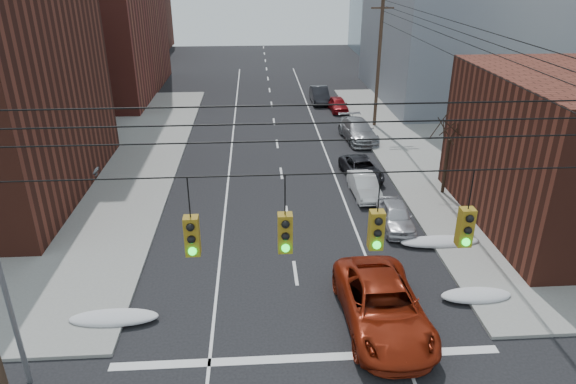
{
  "coord_description": "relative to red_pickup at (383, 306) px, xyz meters",
  "views": [
    {
      "loc": [
        -1.64,
        -7.71,
        13.04
      ],
      "look_at": [
        -0.18,
        14.35,
        3.0
      ],
      "focal_mm": 32.0,
      "sensor_mm": 36.0,
      "label": 1
    }
  ],
  "objects": [
    {
      "name": "building_brick_far",
      "position": [
        -29.06,
        65.86,
        5.1
      ],
      "size": [
        22.0,
        18.0,
        12.0
      ],
      "primitive_type": "cube",
      "color": "#4D2017",
      "rests_on": "ground"
    },
    {
      "name": "utility_pole_far",
      "position": [
        5.44,
        25.86,
        4.89
      ],
      "size": [
        2.2,
        0.28,
        11.0
      ],
      "color": "#473323",
      "rests_on": "ground"
    },
    {
      "name": "traffic_signals",
      "position": [
        -2.96,
        -5.17,
        6.27
      ],
      "size": [
        17.0,
        0.42,
        2.02
      ],
      "color": "black",
      "rests_on": "ground"
    },
    {
      "name": "bare_tree",
      "position": [
        6.53,
        11.86,
        1.42
      ],
      "size": [
        2.09,
        2.2,
        4.93
      ],
      "color": "black",
      "rests_on": "ground"
    },
    {
      "name": "snow_nw",
      "position": [
        -10.46,
        0.86,
        -0.69
      ],
      "size": [
        3.5,
        1.08,
        0.42
      ],
      "primitive_type": "ellipsoid",
      "color": "silver",
      "rests_on": "ground"
    },
    {
      "name": "snow_ne",
      "position": [
        4.34,
        1.36,
        -0.69
      ],
      "size": [
        3.0,
        1.08,
        0.42
      ],
      "primitive_type": "ellipsoid",
      "color": "silver",
      "rests_on": "ground"
    },
    {
      "name": "snow_east_far",
      "position": [
        4.34,
        5.86,
        -0.69
      ],
      "size": [
        4.0,
        1.08,
        0.42
      ],
      "primitive_type": "ellipsoid",
      "color": "silver",
      "rests_on": "ground"
    },
    {
      "name": "red_pickup",
      "position": [
        0.0,
        0.0,
        0.0
      ],
      "size": [
        3.14,
        6.53,
        1.79
      ],
      "primitive_type": "imported",
      "rotation": [
        0.0,
        0.0,
        0.03
      ],
      "color": "maroon",
      "rests_on": "ground"
    },
    {
      "name": "parked_car_a",
      "position": [
        2.59,
        7.91,
        -0.23
      ],
      "size": [
        1.72,
        3.97,
        1.33
      ],
      "primitive_type": "imported",
      "rotation": [
        0.0,
        0.0,
        -0.04
      ],
      "color": "silver",
      "rests_on": "ground"
    },
    {
      "name": "parked_car_b",
      "position": [
        1.74,
        12.0,
        -0.26
      ],
      "size": [
        1.51,
        3.94,
        1.28
      ],
      "primitive_type": "imported",
      "rotation": [
        0.0,
        0.0,
        0.04
      ],
      "color": "silver",
      "rests_on": "ground"
    },
    {
      "name": "parked_car_c",
      "position": [
        2.11,
        14.83,
        -0.29
      ],
      "size": [
        2.56,
        4.61,
        1.22
      ],
      "primitive_type": "imported",
      "rotation": [
        0.0,
        0.0,
        0.13
      ],
      "color": "black",
      "rests_on": "ground"
    },
    {
      "name": "parked_car_d",
      "position": [
        3.34,
        22.4,
        -0.11
      ],
      "size": [
        2.74,
        5.63,
        1.58
      ],
      "primitive_type": "imported",
      "rotation": [
        0.0,
        0.0,
        0.1
      ],
      "color": "#9FA0A4",
      "rests_on": "ground"
    },
    {
      "name": "parked_car_e",
      "position": [
        3.08,
        30.96,
        -0.25
      ],
      "size": [
        1.7,
        3.84,
        1.28
      ],
      "primitive_type": "imported",
      "rotation": [
        0.0,
        0.0,
        0.05
      ],
      "color": "maroon",
      "rests_on": "ground"
    },
    {
      "name": "parked_car_f",
      "position": [
        1.74,
        34.22,
        -0.12
      ],
      "size": [
        1.65,
        4.7,
        1.55
      ],
      "primitive_type": "imported",
      "rotation": [
        0.0,
        0.0,
        0.0
      ],
      "color": "black",
      "rests_on": "ground"
    },
    {
      "name": "lot_car_a",
      "position": [
        -18.37,
        15.5,
        -0.1
      ],
      "size": [
        4.12,
        2.17,
        1.29
      ],
      "primitive_type": "imported",
      "rotation": [
        0.0,
        0.0,
        1.36
      ],
      "color": "silver",
      "rests_on": "sidewalk_nw"
    },
    {
      "name": "lot_car_b",
      "position": [
        -17.31,
        15.58,
        -0.08
      ],
      "size": [
        4.99,
        2.71,
        1.33
      ],
      "primitive_type": "imported",
      "rotation": [
        0.0,
        0.0,
        1.46
      ],
      "color": "#AAABAF",
      "rests_on": "sidewalk_nw"
    },
    {
      "name": "lot_car_c",
      "position": [
        -19.75,
        13.9,
        -0.04
      ],
      "size": [
        5.23,
        3.26,
        1.41
      ],
      "primitive_type": "imported",
      "rotation": [
        0.0,
        0.0,
        1.29
      ],
      "color": "black",
      "rests_on": "sidewalk_nw"
    },
    {
      "name": "lot_car_d",
      "position": [
        -20.04,
        17.78,
        -0.1
      ],
      "size": [
        3.92,
        1.87,
        1.29
      ],
      "primitive_type": "imported",
      "rotation": [
        0.0,
        0.0,
        1.66
      ],
      "color": "#B8B8BD",
      "rests_on": "sidewalk_nw"
    }
  ]
}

